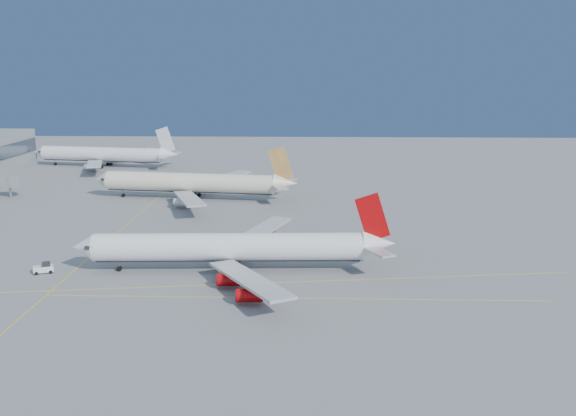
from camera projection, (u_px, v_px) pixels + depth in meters
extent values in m
plane|color=slate|center=(272.00, 273.00, 127.51)|extent=(500.00, 500.00, 0.00)
cylinder|color=gray|center=(10.00, 189.00, 199.88)|extent=(0.70, 0.70, 5.20)
cube|color=gray|center=(16.00, 181.00, 199.26)|extent=(3.20, 3.60, 3.40)
cube|color=yellow|center=(296.00, 298.00, 113.69)|extent=(90.00, 0.18, 0.02)
cube|color=yellow|center=(271.00, 283.00, 121.65)|extent=(118.86, 16.88, 0.02)
cube|color=yellow|center=(117.00, 233.00, 158.03)|extent=(0.18, 140.00, 0.02)
cylinder|color=white|center=(228.00, 247.00, 127.90)|extent=(53.77, 8.02, 5.55)
cone|color=white|center=(83.00, 247.00, 127.50)|extent=(4.56, 5.74, 5.55)
cone|color=white|center=(379.00, 243.00, 128.19)|extent=(6.93, 5.57, 5.27)
cube|color=black|center=(92.00, 245.00, 127.40)|extent=(1.77, 5.34, 0.67)
cube|color=#B7B7BC|center=(249.00, 279.00, 113.14)|extent=(17.62, 26.71, 0.53)
cube|color=#B7B7BC|center=(255.00, 234.00, 143.46)|extent=(15.52, 27.42, 0.53)
cube|color=#A10608|center=(372.00, 217.00, 127.01)|extent=(7.37, 0.77, 10.12)
cylinder|color=gray|center=(119.00, 263.00, 128.32)|extent=(0.23, 0.23, 2.20)
cylinder|color=black|center=(119.00, 269.00, 128.56)|extent=(1.08, 0.72, 1.05)
cylinder|color=gray|center=(232.00, 269.00, 124.81)|extent=(0.31, 0.31, 2.20)
cylinder|color=black|center=(232.00, 274.00, 125.05)|extent=(1.09, 0.91, 1.05)
cylinder|color=gray|center=(235.00, 257.00, 132.47)|extent=(0.31, 0.31, 2.20)
cylinder|color=black|center=(235.00, 262.00, 132.71)|extent=(1.09, 0.91, 1.05)
cylinder|color=#A10608|center=(230.00, 280.00, 118.35)|extent=(4.70, 2.60, 2.39)
cylinder|color=#A10608|center=(250.00, 295.00, 110.28)|extent=(4.70, 2.60, 2.39)
cylinder|color=#A10608|center=(237.00, 248.00, 138.93)|extent=(4.70, 2.60, 2.39)
cylinder|color=#A10608|center=(257.00, 238.00, 147.10)|extent=(4.70, 2.60, 2.39)
cylinder|color=beige|center=(189.00, 182.00, 196.96)|extent=(53.27, 12.39, 5.80)
cone|color=beige|center=(101.00, 180.00, 201.35)|extent=(5.27, 6.33, 5.80)
cone|color=beige|center=(286.00, 183.00, 192.22)|extent=(7.76, 6.36, 5.51)
cube|color=black|center=(107.00, 178.00, 200.93)|extent=(2.31, 5.68, 0.71)
cube|color=#B7B7BC|center=(189.00, 198.00, 181.12)|extent=(14.16, 28.68, 0.56)
cube|color=#B7B7BC|center=(219.00, 179.00, 211.97)|extent=(20.00, 26.73, 0.56)
cube|color=tan|center=(281.00, 164.00, 191.22)|extent=(7.83, 1.44, 10.77)
cylinder|color=gray|center=(123.00, 192.00, 201.04)|extent=(0.24, 0.24, 2.34)
cylinder|color=black|center=(123.00, 195.00, 201.30)|extent=(1.20, 0.85, 1.12)
cylinder|color=gray|center=(189.00, 196.00, 193.58)|extent=(0.33, 0.33, 2.34)
cylinder|color=black|center=(189.00, 200.00, 193.84)|extent=(1.23, 1.05, 1.12)
cylinder|color=gray|center=(197.00, 191.00, 201.54)|extent=(0.33, 0.33, 2.34)
cylinder|color=black|center=(197.00, 195.00, 201.79)|extent=(1.23, 1.05, 1.12)
cylinder|color=#B7B7BC|center=(183.00, 203.00, 184.73)|extent=(5.17, 3.14, 2.55)
cylinder|color=#B7B7BC|center=(208.00, 186.00, 210.08)|extent=(5.17, 3.14, 2.55)
cylinder|color=white|center=(102.00, 154.00, 260.50)|extent=(51.32, 13.56, 5.72)
cone|color=white|center=(39.00, 152.00, 265.55)|extent=(5.43, 6.36, 5.72)
cone|color=white|center=(169.00, 154.00, 255.07)|extent=(7.90, 6.47, 5.43)
cube|color=black|center=(44.00, 151.00, 265.06)|extent=(2.46, 5.62, 0.71)
cube|color=#B7B7BC|center=(94.00, 164.00, 245.12)|extent=(13.13, 27.90, 0.56)
cube|color=#B7B7BC|center=(129.00, 153.00, 274.85)|extent=(20.09, 25.62, 0.56)
cube|color=silver|center=(165.00, 140.00, 254.12)|extent=(7.83, 1.67, 10.80)
cylinder|color=gray|center=(55.00, 161.00, 265.06)|extent=(0.25, 0.25, 2.35)
cylinder|color=black|center=(55.00, 164.00, 265.31)|extent=(1.22, 0.88, 1.12)
cylinder|color=gray|center=(100.00, 164.00, 257.15)|extent=(0.33, 0.33, 2.35)
cylinder|color=black|center=(100.00, 167.00, 257.40)|extent=(1.25, 1.08, 1.12)
cylinder|color=gray|center=(109.00, 161.00, 264.98)|extent=(0.33, 0.33, 2.35)
cylinder|color=black|center=(109.00, 164.00, 265.24)|extent=(1.25, 1.08, 1.12)
cylinder|color=#B7B7BC|center=(91.00, 167.00, 248.70)|extent=(5.24, 3.28, 2.55)
cylinder|color=#B7B7BC|center=(120.00, 158.00, 273.15)|extent=(5.24, 3.28, 2.55)
cube|color=white|center=(43.00, 269.00, 127.37)|extent=(4.23, 3.15, 1.14)
cube|color=black|center=(46.00, 264.00, 127.37)|extent=(2.00, 2.06, 0.86)
cylinder|color=black|center=(36.00, 273.00, 126.13)|extent=(0.74, 0.55, 0.67)
cylinder|color=black|center=(37.00, 271.00, 127.97)|extent=(0.74, 0.55, 0.67)
cylinder|color=black|center=(51.00, 272.00, 126.99)|extent=(0.74, 0.55, 0.67)
cylinder|color=black|center=(51.00, 269.00, 128.83)|extent=(0.74, 0.55, 0.67)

